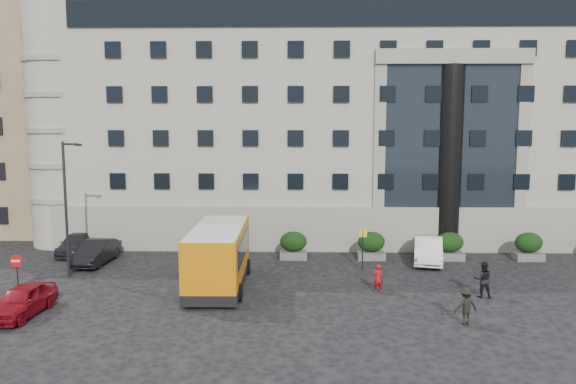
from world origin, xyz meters
name	(u,v)px	position (x,y,z in m)	size (l,w,h in m)	color
ground	(269,294)	(0.00, 0.00, 0.00)	(120.00, 120.00, 0.00)	black
civic_building	(349,123)	(6.00, 22.00, 9.00)	(44.00, 24.00, 18.00)	#A39F90
entrance_column	(449,160)	(12.00, 10.30, 6.50)	(1.80, 1.80, 13.00)	black
apartment_near	(7,112)	(-24.00, 20.00, 10.00)	(14.00, 14.00, 20.00)	olive
apartment_far	(60,106)	(-27.00, 38.00, 11.00)	(13.00, 13.00, 22.00)	#82694C
hedge_a	(216,245)	(-4.00, 7.80, 0.93)	(1.80, 1.26, 1.84)	#5B5B59
hedge_b	(293,245)	(1.20, 7.80, 0.93)	(1.80, 1.26, 1.84)	#5B5B59
hedge_c	(371,245)	(6.40, 7.80, 0.93)	(1.80, 1.26, 1.84)	#5B5B59
hedge_d	(450,246)	(11.60, 7.80, 0.93)	(1.80, 1.26, 1.84)	#5B5B59
hedge_e	(529,246)	(16.80, 7.80, 0.93)	(1.80, 1.26, 1.84)	#5B5B59
street_lamp	(67,204)	(-11.94, 3.00, 4.37)	(1.16, 0.18, 8.00)	#262628
bus_stop_sign	(363,243)	(5.50, 5.00, 1.73)	(0.50, 0.08, 2.52)	#262628
no_entry_sign	(17,267)	(-13.00, -1.04, 1.65)	(0.64, 0.16, 2.32)	#262628
minibus	(219,254)	(-2.86, 1.28, 1.85)	(3.11, 8.11, 3.37)	#C97009
red_truck	(78,213)	(-17.53, 18.34, 1.27)	(2.49, 4.76, 2.48)	#940B0A
parked_car_a	(22,300)	(-11.50, -3.60, 0.73)	(1.72, 4.28, 1.46)	maroon
parked_car_b	(97,252)	(-11.50, 6.17, 0.76)	(1.61, 4.61, 1.52)	black
parked_car_c	(76,244)	(-13.94, 8.94, 0.66)	(1.86, 4.57, 1.33)	black
parked_car_d	(85,224)	(-16.00, 16.00, 0.78)	(2.59, 5.62, 1.56)	black
white_taxi	(428,250)	(10.00, 7.00, 0.82)	(1.74, 4.99, 1.65)	white
pedestrian_a	(378,278)	(5.83, 0.43, 0.77)	(0.56, 0.37, 1.54)	#A01016
pedestrian_b	(483,279)	(11.19, -0.32, 0.95)	(0.93, 0.72, 1.91)	black
pedestrian_c	(466,306)	(9.13, -4.35, 0.87)	(1.12, 0.64, 1.73)	black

